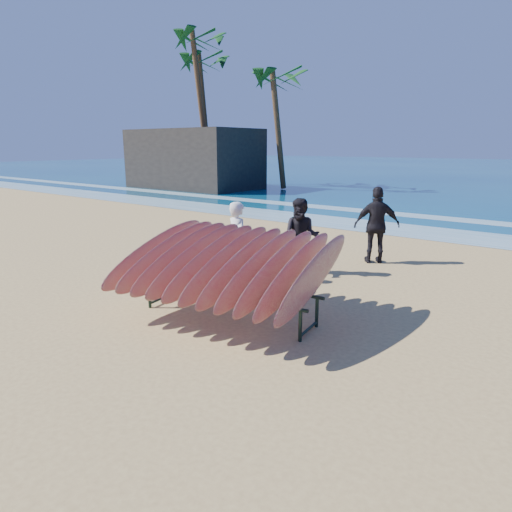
% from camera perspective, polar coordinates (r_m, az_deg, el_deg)
% --- Properties ---
extents(ground, '(120.00, 120.00, 0.00)m').
position_cam_1_polar(ground, '(7.78, -3.66, -7.93)').
color(ground, tan).
rests_on(ground, ground).
extents(foam_near, '(160.00, 160.00, 0.00)m').
position_cam_1_polar(foam_near, '(16.37, 20.24, 2.82)').
color(foam_near, white).
rests_on(foam_near, ground).
extents(foam_far, '(160.00, 160.00, 0.00)m').
position_cam_1_polar(foam_far, '(19.70, 23.43, 4.24)').
color(foam_far, white).
rests_on(foam_far, ground).
extents(surfboard_rack, '(3.55, 3.26, 1.58)m').
position_cam_1_polar(surfboard_rack, '(7.61, -3.54, -0.88)').
color(surfboard_rack, black).
rests_on(surfboard_rack, ground).
extents(person_white, '(0.73, 0.61, 1.72)m').
position_cam_1_polar(person_white, '(9.69, -2.26, 1.76)').
color(person_white, white).
rests_on(person_white, ground).
extents(person_dark_a, '(1.02, 0.92, 1.73)m').
position_cam_1_polar(person_dark_a, '(10.23, 5.67, 2.37)').
color(person_dark_a, black).
rests_on(person_dark_a, ground).
extents(person_dark_b, '(1.17, 1.01, 1.89)m').
position_cam_1_polar(person_dark_b, '(11.61, 14.86, 3.73)').
color(person_dark_b, black).
rests_on(person_dark_b, ground).
extents(building, '(8.74, 4.86, 3.89)m').
position_cam_1_polar(building, '(31.85, -7.78, 11.93)').
color(building, '#2D2823').
rests_on(building, ground).
extents(palm_left, '(5.20, 5.20, 10.43)m').
position_cam_1_polar(palm_left, '(33.91, -7.06, 24.93)').
color(palm_left, brown).
rests_on(palm_left, ground).
extents(palm_mid, '(5.20, 5.20, 7.59)m').
position_cam_1_polar(palm_mid, '(30.36, 2.85, 21.06)').
color(palm_mid, brown).
rests_on(palm_mid, ground).
extents(palm_right, '(5.20, 5.20, 9.25)m').
position_cam_1_polar(palm_right, '(34.97, -6.58, 22.65)').
color(palm_right, brown).
rests_on(palm_right, ground).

